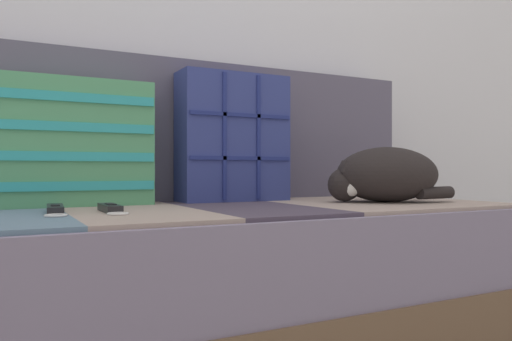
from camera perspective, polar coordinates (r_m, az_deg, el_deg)
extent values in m
cube|color=brown|center=(1.45, -8.03, -17.04)|extent=(2.02, 0.80, 0.18)
cube|color=slate|center=(1.40, -8.03, -9.11)|extent=(1.98, 0.79, 0.22)
cube|color=gray|center=(1.33, -14.27, -4.54)|extent=(0.32, 0.71, 0.01)
cube|color=#423847|center=(1.43, -1.83, -4.20)|extent=(0.32, 0.71, 0.01)
cube|color=gray|center=(1.60, 8.48, -3.77)|extent=(0.32, 0.71, 0.01)
cube|color=gray|center=(1.80, 16.66, -3.33)|extent=(0.32, 0.71, 0.01)
cube|color=#514C60|center=(1.70, -11.78, 4.54)|extent=(1.98, 0.14, 0.47)
cube|color=navy|center=(1.65, -2.66, 3.76)|extent=(0.36, 0.13, 0.42)
cube|color=navy|center=(1.58, -1.62, 1.42)|extent=(0.35, 0.01, 0.01)
cube|color=navy|center=(1.56, -3.60, 3.96)|extent=(0.01, 0.01, 0.40)
cube|color=navy|center=(1.59, -1.62, 6.36)|extent=(0.35, 0.01, 0.01)
cube|color=navy|center=(1.61, 0.30, 3.83)|extent=(0.01, 0.01, 0.40)
cube|color=#4C9366|center=(1.51, -19.97, 2.99)|extent=(0.42, 0.13, 0.36)
cube|color=teal|center=(1.44, -19.61, -1.68)|extent=(0.42, 0.01, 0.02)
cube|color=teal|center=(1.44, -19.61, 1.53)|extent=(0.42, 0.01, 0.02)
cube|color=teal|center=(1.44, -19.62, 4.72)|extent=(0.42, 0.01, 0.02)
cube|color=teal|center=(1.45, -19.62, 7.88)|extent=(0.42, 0.01, 0.02)
ellipsoid|color=black|center=(1.63, 14.74, -0.45)|extent=(0.38, 0.33, 0.17)
sphere|color=black|center=(1.59, 10.07, -1.61)|extent=(0.10, 0.10, 0.10)
sphere|color=white|center=(1.57, 10.71, -1.92)|extent=(0.06, 0.06, 0.06)
ellipsoid|color=white|center=(1.57, 14.57, -1.42)|extent=(0.10, 0.05, 0.08)
cylinder|color=black|center=(1.65, 19.76, -2.41)|extent=(0.15, 0.05, 0.04)
cone|color=black|center=(1.56, 10.31, 0.52)|extent=(0.04, 0.04, 0.04)
cone|color=black|center=(1.62, 9.83, 0.51)|extent=(0.04, 0.04, 0.04)
cube|color=black|center=(1.27, -21.99, -4.11)|extent=(0.05, 0.16, 0.02)
cube|color=black|center=(1.26, -21.98, -3.67)|extent=(0.02, 0.06, 0.00)
cube|color=black|center=(1.34, -22.04, -3.89)|extent=(0.03, 0.01, 0.02)
torus|color=silver|center=(1.17, -21.91, -4.78)|extent=(0.05, 0.05, 0.01)
cube|color=black|center=(1.26, -16.36, -4.14)|extent=(0.04, 0.14, 0.02)
cube|color=black|center=(1.25, -16.27, -3.69)|extent=(0.02, 0.05, 0.00)
cube|color=black|center=(1.33, -16.90, -3.93)|extent=(0.03, 0.01, 0.02)
torus|color=silver|center=(1.17, -15.52, -4.78)|extent=(0.05, 0.05, 0.01)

